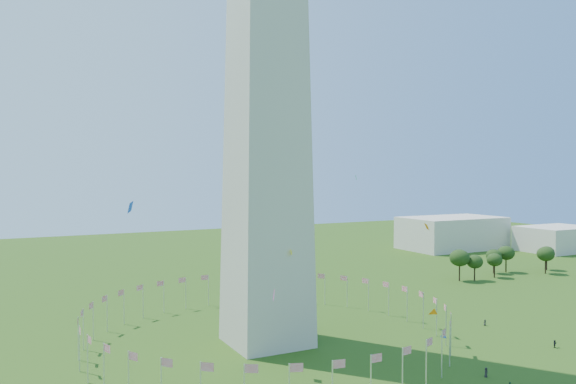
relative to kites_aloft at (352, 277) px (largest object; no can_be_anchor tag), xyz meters
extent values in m
cylinder|color=silver|center=(34.67, 26.54, -14.46)|extent=(0.24, 0.24, 9.00)
cylinder|color=silver|center=(34.06, 33.48, -14.46)|extent=(0.24, 0.24, 9.00)
cylinder|color=silver|center=(32.26, 40.22, -14.46)|extent=(0.24, 0.24, 9.00)
cylinder|color=silver|center=(29.31, 46.54, -14.46)|extent=(0.24, 0.24, 9.00)
cylinder|color=silver|center=(25.31, 52.25, -14.46)|extent=(0.24, 0.24, 9.00)
cylinder|color=silver|center=(20.38, 57.18, -14.46)|extent=(0.24, 0.24, 9.00)
cylinder|color=silver|center=(14.67, 61.18, -14.46)|extent=(0.24, 0.24, 9.00)
cylinder|color=silver|center=(8.35, 64.12, -14.46)|extent=(0.24, 0.24, 9.00)
cylinder|color=silver|center=(1.62, 65.93, -14.46)|extent=(0.24, 0.24, 9.00)
cylinder|color=silver|center=(-5.33, 66.54, -14.46)|extent=(0.24, 0.24, 9.00)
cylinder|color=silver|center=(-12.27, 65.93, -14.46)|extent=(0.24, 0.24, 9.00)
cylinder|color=silver|center=(-19.01, 64.12, -14.46)|extent=(0.24, 0.24, 9.00)
cylinder|color=silver|center=(-25.33, 61.18, -14.46)|extent=(0.24, 0.24, 9.00)
cylinder|color=silver|center=(-31.04, 57.18, -14.46)|extent=(0.24, 0.24, 9.00)
cylinder|color=silver|center=(-35.97, 52.25, -14.46)|extent=(0.24, 0.24, 9.00)
cylinder|color=silver|center=(-39.97, 46.54, -14.46)|extent=(0.24, 0.24, 9.00)
cylinder|color=silver|center=(-42.92, 40.22, -14.46)|extent=(0.24, 0.24, 9.00)
cylinder|color=silver|center=(-44.72, 33.48, -14.46)|extent=(0.24, 0.24, 9.00)
cylinder|color=silver|center=(-45.33, 26.54, -14.46)|extent=(0.24, 0.24, 9.00)
cylinder|color=silver|center=(-44.72, 19.59, -14.46)|extent=(0.24, 0.24, 9.00)
cylinder|color=silver|center=(-42.92, 12.86, -14.46)|extent=(0.24, 0.24, 9.00)
cylinder|color=silver|center=(-39.97, 6.54, -14.46)|extent=(0.24, 0.24, 9.00)
cylinder|color=silver|center=(-5.33, -13.46, -14.46)|extent=(0.24, 0.24, 9.00)
cylinder|color=silver|center=(1.62, -12.86, -14.46)|extent=(0.24, 0.24, 9.00)
cylinder|color=silver|center=(8.35, -11.05, -14.46)|extent=(0.24, 0.24, 9.00)
cylinder|color=silver|center=(14.67, -8.10, -14.46)|extent=(0.24, 0.24, 9.00)
cylinder|color=silver|center=(20.38, -4.10, -14.46)|extent=(0.24, 0.24, 9.00)
cylinder|color=silver|center=(25.31, 0.83, -14.46)|extent=(0.24, 0.24, 9.00)
cylinder|color=silver|center=(29.31, 6.54, -14.46)|extent=(0.24, 0.24, 9.00)
cylinder|color=silver|center=(32.26, 12.86, -14.46)|extent=(0.24, 0.24, 9.00)
cylinder|color=silver|center=(34.06, 19.59, -14.46)|extent=(0.24, 0.24, 9.00)
cube|color=beige|center=(144.67, 126.54, -10.96)|extent=(50.00, 30.00, 16.00)
cube|color=beige|center=(184.67, 96.54, -12.96)|extent=(35.00, 25.00, 12.00)
imported|color=black|center=(49.67, -5.44, -18.11)|extent=(1.71, 1.20, 1.69)
imported|color=#252525|center=(22.49, -11.50, -18.03)|extent=(1.04, 0.83, 1.87)
imported|color=black|center=(49.67, 14.54, -18.18)|extent=(0.58, 0.80, 1.55)
plane|color=orange|center=(18.33, -1.62, -8.39)|extent=(1.65, 1.71, 2.05)
plane|color=blue|center=(-43.04, -11.50, 15.00)|extent=(0.85, 1.96, 1.82)
plane|color=green|center=(-30.87, 42.36, 5.67)|extent=(0.73, 1.96, 1.83)
plane|color=yellow|center=(-3.46, 18.17, 2.63)|extent=(1.00, 0.87, 1.29)
plane|color=orange|center=(13.19, -5.34, 9.38)|extent=(1.63, 0.81, 1.50)
plane|color=green|center=(23.87, 34.28, 18.33)|extent=(0.69, 1.25, 1.38)
plane|color=blue|center=(22.14, -0.35, -13.96)|extent=(0.72, 1.37, 1.46)
plane|color=#CC2699|center=(-12.20, 8.64, -3.85)|extent=(1.96, 1.17, 2.19)
ellipsoid|color=#264517|center=(86.24, 61.06, -13.45)|extent=(7.06, 7.06, 11.03)
ellipsoid|color=#264517|center=(91.72, 59.28, -14.45)|extent=(5.77, 5.77, 9.01)
ellipsoid|color=#264517|center=(102.31, 60.01, -14.59)|extent=(5.59, 5.59, 8.74)
ellipsoid|color=#264517|center=(108.81, 66.34, -14.42)|extent=(5.81, 5.81, 9.08)
ellipsoid|color=#264517|center=(114.97, 65.95, -13.95)|extent=(6.41, 6.41, 10.02)
ellipsoid|color=#264517|center=(125.88, 56.89, -13.92)|extent=(6.45, 6.45, 10.07)
ellipsoid|color=#264517|center=(133.40, 62.26, -14.36)|extent=(5.89, 5.89, 9.20)
camera|label=1|loc=(-58.32, -87.33, 19.62)|focal=35.00mm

